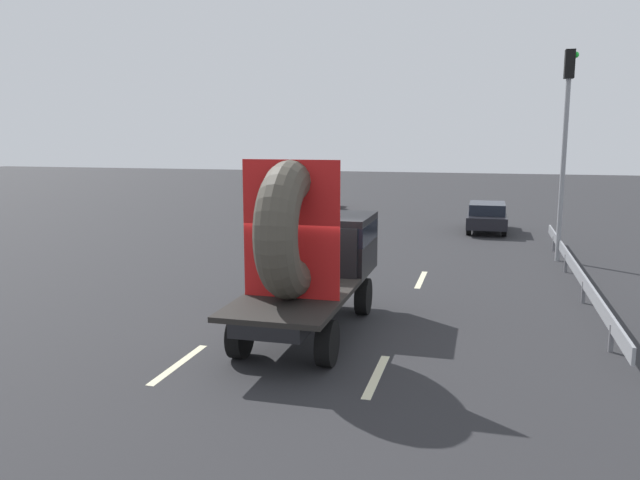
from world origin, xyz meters
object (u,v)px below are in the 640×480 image
object	(u,v)px
distant_sedan	(487,216)
oncoming_car	(317,197)
flatbed_truck	(312,249)
traffic_light	(566,128)

from	to	relation	value
distant_sedan	oncoming_car	distance (m)	11.51
flatbed_truck	distant_sedan	xyz separation A→B (m)	(3.62, 15.51, -1.09)
distant_sedan	oncoming_car	world-z (taller)	distant_sedan
flatbed_truck	oncoming_car	bearing A→B (deg)	104.81
flatbed_truck	distant_sedan	world-z (taller)	flatbed_truck
distant_sedan	flatbed_truck	bearing A→B (deg)	-103.16
distant_sedan	traffic_light	bearing A→B (deg)	-69.17
flatbed_truck	distant_sedan	distance (m)	15.96
flatbed_truck	oncoming_car	world-z (taller)	flatbed_truck
flatbed_truck	traffic_light	bearing A→B (deg)	57.59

